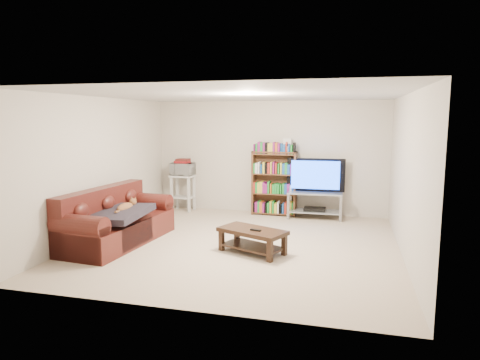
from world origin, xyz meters
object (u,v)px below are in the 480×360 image
(tv_stand, at_px, (315,201))
(bookshelf, at_px, (274,182))
(sofa, at_px, (115,224))
(coffee_table, at_px, (252,236))

(tv_stand, relative_size, bookshelf, 0.82)
(sofa, bearing_deg, coffee_table, 5.73)
(coffee_table, bearing_deg, bookshelf, 115.93)
(tv_stand, bearing_deg, bookshelf, 170.54)
(sofa, xyz_separation_m, tv_stand, (3.06, 2.56, 0.05))
(sofa, xyz_separation_m, bookshelf, (2.19, 2.69, 0.38))
(sofa, relative_size, bookshelf, 1.61)
(sofa, distance_m, bookshelf, 3.49)
(sofa, height_order, tv_stand, sofa)
(coffee_table, bearing_deg, sofa, -156.11)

